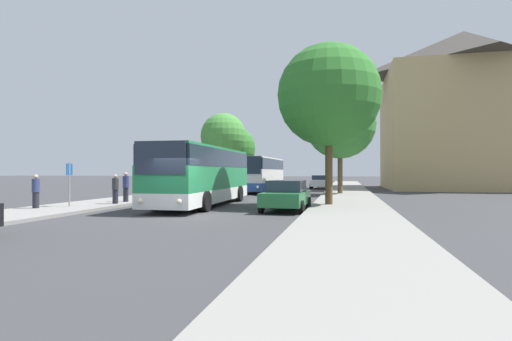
{
  "coord_description": "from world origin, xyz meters",
  "views": [
    {
      "loc": [
        6.77,
        -15.84,
        1.93
      ],
      "look_at": [
        0.68,
        11.45,
        2.01
      ],
      "focal_mm": 28.0,
      "sensor_mm": 36.0,
      "label": 1
    }
  ],
  "objects_px": {
    "parked_car_right_far": "(319,182)",
    "tree_left_far": "(233,148)",
    "bus_middle": "(261,174)",
    "tree_left_near": "(223,136)",
    "tree_right_near": "(329,95)",
    "tree_right_mid": "(340,124)",
    "parked_car_right_near": "(286,195)",
    "pedestrian_waiting_far": "(126,187)",
    "pedestrian_waiting_near": "(36,191)",
    "bus_front": "(203,175)",
    "pedestrian_walking_back": "(115,189)",
    "bus_stop_sign": "(69,179)"
  },
  "relations": [
    {
      "from": "bus_front",
      "to": "pedestrian_walking_back",
      "type": "xyz_separation_m",
      "value": [
        -4.56,
        -1.56,
        -0.79
      ]
    },
    {
      "from": "bus_front",
      "to": "bus_stop_sign",
      "type": "distance_m",
      "value": 6.93
    },
    {
      "from": "bus_front",
      "to": "parked_car_right_far",
      "type": "bearing_deg",
      "value": 76.88
    },
    {
      "from": "parked_car_right_near",
      "to": "pedestrian_waiting_far",
      "type": "height_order",
      "value": "pedestrian_waiting_far"
    },
    {
      "from": "tree_left_far",
      "to": "tree_right_mid",
      "type": "xyz_separation_m",
      "value": [
        14.04,
        -17.0,
        0.88
      ]
    },
    {
      "from": "parked_car_right_near",
      "to": "parked_car_right_far",
      "type": "bearing_deg",
      "value": -87.79
    },
    {
      "from": "tree_right_near",
      "to": "tree_right_mid",
      "type": "bearing_deg",
      "value": 87.62
    },
    {
      "from": "pedestrian_waiting_near",
      "to": "pedestrian_waiting_far",
      "type": "xyz_separation_m",
      "value": [
        2.08,
        4.67,
        0.06
      ]
    },
    {
      "from": "pedestrian_walking_back",
      "to": "tree_right_near",
      "type": "relative_size",
      "value": 0.19
    },
    {
      "from": "parked_car_right_near",
      "to": "tree_right_mid",
      "type": "xyz_separation_m",
      "value": [
        2.42,
        14.11,
        5.1
      ]
    },
    {
      "from": "pedestrian_walking_back",
      "to": "tree_right_mid",
      "type": "xyz_separation_m",
      "value": [
        12.05,
        13.58,
        4.91
      ]
    },
    {
      "from": "bus_middle",
      "to": "tree_right_near",
      "type": "bearing_deg",
      "value": -63.97
    },
    {
      "from": "tree_left_far",
      "to": "tree_right_near",
      "type": "bearing_deg",
      "value": -64.45
    },
    {
      "from": "pedestrian_waiting_far",
      "to": "tree_right_mid",
      "type": "relative_size",
      "value": 0.2
    },
    {
      "from": "pedestrian_walking_back",
      "to": "tree_right_mid",
      "type": "distance_m",
      "value": 18.81
    },
    {
      "from": "bus_middle",
      "to": "tree_left_far",
      "type": "xyz_separation_m",
      "value": [
        -6.75,
        13.72,
        3.28
      ]
    },
    {
      "from": "parked_car_right_near",
      "to": "parked_car_right_far",
      "type": "xyz_separation_m",
      "value": [
        -0.01,
        26.06,
        0.02
      ]
    },
    {
      "from": "tree_left_near",
      "to": "tree_right_near",
      "type": "height_order",
      "value": "tree_left_near"
    },
    {
      "from": "parked_car_right_far",
      "to": "pedestrian_waiting_near",
      "type": "relative_size",
      "value": 2.62
    },
    {
      "from": "parked_car_right_near",
      "to": "tree_right_mid",
      "type": "bearing_deg",
      "value": -97.55
    },
    {
      "from": "bus_middle",
      "to": "pedestrian_waiting_near",
      "type": "xyz_separation_m",
      "value": [
        -7.03,
        -20.12,
        -0.75
      ]
    },
    {
      "from": "parked_car_right_near",
      "to": "tree_left_near",
      "type": "distance_m",
      "value": 29.19
    },
    {
      "from": "pedestrian_waiting_far",
      "to": "bus_stop_sign",
      "type": "bearing_deg",
      "value": -74.05
    },
    {
      "from": "bus_middle",
      "to": "tree_left_near",
      "type": "height_order",
      "value": "tree_left_near"
    },
    {
      "from": "tree_left_far",
      "to": "parked_car_right_near",
      "type": "bearing_deg",
      "value": -69.52
    },
    {
      "from": "bus_stop_sign",
      "to": "tree_right_mid",
      "type": "xyz_separation_m",
      "value": [
        13.42,
        15.6,
        4.33
      ]
    },
    {
      "from": "tree_left_near",
      "to": "tree_left_far",
      "type": "xyz_separation_m",
      "value": [
        -0.23,
        4.78,
        -1.18
      ]
    },
    {
      "from": "parked_car_right_near",
      "to": "tree_right_mid",
      "type": "relative_size",
      "value": 0.47
    },
    {
      "from": "tree_left_near",
      "to": "bus_front",
      "type": "bearing_deg",
      "value": -75.38
    },
    {
      "from": "pedestrian_waiting_near",
      "to": "bus_middle",
      "type": "bearing_deg",
      "value": 21.85
    },
    {
      "from": "bus_middle",
      "to": "parked_car_right_far",
      "type": "distance_m",
      "value": 9.98
    },
    {
      "from": "parked_car_right_near",
      "to": "pedestrian_waiting_far",
      "type": "xyz_separation_m",
      "value": [
        -9.82,
        1.94,
        0.25
      ]
    },
    {
      "from": "parked_car_right_far",
      "to": "pedestrian_walking_back",
      "type": "height_order",
      "value": "pedestrian_walking_back"
    },
    {
      "from": "tree_left_far",
      "to": "bus_stop_sign",
      "type": "bearing_deg",
      "value": -88.91
    },
    {
      "from": "pedestrian_waiting_far",
      "to": "tree_right_near",
      "type": "bearing_deg",
      "value": 38.6
    },
    {
      "from": "parked_car_right_near",
      "to": "tree_left_near",
      "type": "bearing_deg",
      "value": -64.42
    },
    {
      "from": "tree_left_near",
      "to": "tree_left_far",
      "type": "distance_m",
      "value": 4.93
    },
    {
      "from": "bus_front",
      "to": "bus_middle",
      "type": "height_order",
      "value": "bus_front"
    },
    {
      "from": "bus_middle",
      "to": "tree_left_far",
      "type": "bearing_deg",
      "value": 117.29
    },
    {
      "from": "tree_right_near",
      "to": "tree_right_mid",
      "type": "height_order",
      "value": "tree_right_near"
    },
    {
      "from": "parked_car_right_far",
      "to": "tree_right_near",
      "type": "bearing_deg",
      "value": 94.83
    },
    {
      "from": "bus_middle",
      "to": "tree_right_mid",
      "type": "distance_m",
      "value": 9.01
    },
    {
      "from": "parked_car_right_near",
      "to": "bus_stop_sign",
      "type": "bearing_deg",
      "value": 9.88
    },
    {
      "from": "parked_car_right_near",
      "to": "pedestrian_waiting_near",
      "type": "bearing_deg",
      "value": 15.13
    },
    {
      "from": "pedestrian_waiting_near",
      "to": "tree_right_mid",
      "type": "height_order",
      "value": "tree_right_mid"
    },
    {
      "from": "bus_front",
      "to": "pedestrian_walking_back",
      "type": "bearing_deg",
      "value": -162.28
    },
    {
      "from": "parked_car_right_near",
      "to": "tree_left_near",
      "type": "relative_size",
      "value": 0.46
    },
    {
      "from": "parked_car_right_far",
      "to": "tree_left_far",
      "type": "relative_size",
      "value": 0.55
    },
    {
      "from": "tree_left_near",
      "to": "tree_left_far",
      "type": "height_order",
      "value": "tree_left_near"
    },
    {
      "from": "parked_car_right_far",
      "to": "pedestrian_waiting_near",
      "type": "bearing_deg",
      "value": 67.59
    }
  ]
}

